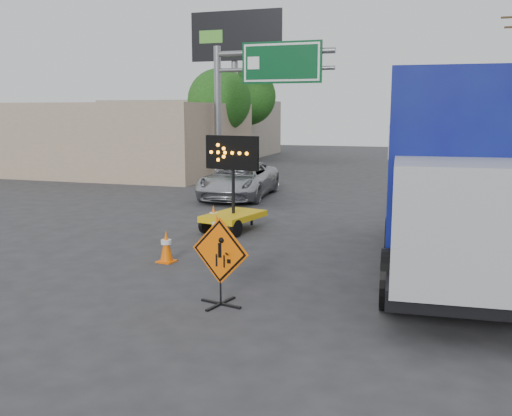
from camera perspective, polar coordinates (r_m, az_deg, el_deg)
The scene contains 15 objects.
ground at distance 11.12m, azimuth -7.03°, elevation -9.09°, with size 100.00×100.00×0.00m, color #2D2D30.
curb_right at distance 24.91m, azimuth 24.03°, elevation 0.73°, with size 0.40×60.00×0.12m, color gray.
storefront_left_near at distance 34.88m, azimuth -14.16°, elevation 6.79°, with size 14.00×10.00×4.00m, color tan.
storefront_left_far at distance 47.71m, azimuth -6.18°, elevation 7.95°, with size 12.00×10.00×4.40m, color #A79A8B.
highway_gantry at distance 28.93m, azimuth -0.01°, elevation 12.64°, with size 6.18×0.38×6.90m.
billboard at distance 37.84m, azimuth -2.01°, elevation 15.39°, with size 6.10×0.54×9.85m.
tree_left_near at distance 33.92m, azimuth -3.69°, elevation 10.64°, with size 3.71×3.71×6.03m.
tree_left_far at distance 41.78m, azimuth -0.87°, elevation 11.06°, with size 4.10×4.10×6.66m.
construction_sign at distance 10.53m, azimuth -3.59°, elevation -5.14°, with size 1.21×0.87×1.65m.
arrow_board at distance 17.10m, azimuth -2.28°, elevation -0.18°, with size 1.78×2.22×2.86m.
pickup_truck at distance 23.78m, azimuth -1.71°, elevation 2.85°, with size 2.48×5.39×1.50m, color #AFB1B6.
box_truck at distance 13.47m, azimuth 19.30°, elevation 2.35°, with size 3.43×9.33×4.35m.
cone_a at distance 13.77m, azimuth -8.96°, elevation -3.79°, with size 0.44×0.44×0.77m.
cone_b at distance 15.60m, azimuth -3.93°, elevation -2.05°, with size 0.53×0.53×0.81m.
cone_c at distance 17.23m, azimuth -4.27°, elevation -0.98°, with size 0.50×0.50×0.78m.
Camera 1 is at (4.51, -9.52, 3.56)m, focal length 40.00 mm.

